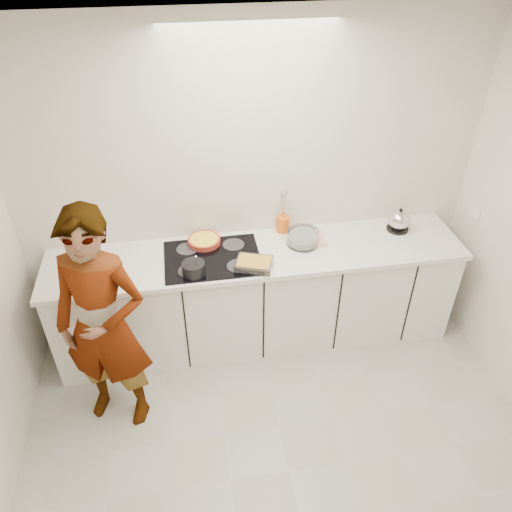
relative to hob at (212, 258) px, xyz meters
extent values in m
cube|color=#B2B2AC|center=(0.35, -1.26, -0.92)|extent=(3.60, 3.20, 0.00)
cube|color=white|center=(0.35, -1.26, 1.68)|extent=(3.60, 3.20, 0.00)
cube|color=silver|center=(0.35, 0.34, 0.38)|extent=(3.60, 0.00, 2.60)
cube|color=white|center=(2.14, 0.07, 0.15)|extent=(0.02, 0.15, 0.09)
cube|color=white|center=(0.35, 0.02, -0.48)|extent=(3.20, 0.58, 0.87)
cube|color=white|center=(0.35, 0.02, -0.03)|extent=(3.24, 0.64, 0.04)
cube|color=black|center=(0.00, 0.00, 0.00)|extent=(0.72, 0.54, 0.01)
cylinder|color=#A33221|center=(-0.04, 0.20, 0.03)|extent=(0.30, 0.30, 0.04)
cylinder|color=yellow|center=(-0.04, 0.20, 0.04)|extent=(0.26, 0.26, 0.01)
cylinder|color=black|center=(-0.15, -0.18, 0.05)|extent=(0.19, 0.19, 0.09)
cylinder|color=silver|center=(-0.13, -0.16, 0.09)|extent=(0.02, 0.07, 0.14)
cube|color=silver|center=(0.29, -0.17, 0.03)|extent=(0.32, 0.27, 0.05)
cube|color=gold|center=(0.29, -0.17, 0.05)|extent=(0.28, 0.24, 0.02)
cylinder|color=silver|center=(0.72, 0.08, 0.05)|extent=(0.32, 0.32, 0.12)
cylinder|color=white|center=(0.72, 0.08, 0.03)|extent=(0.27, 0.27, 0.05)
cube|color=white|center=(0.78, 0.09, 0.01)|extent=(0.24, 0.18, 0.04)
cylinder|color=black|center=(1.54, 0.15, 0.00)|extent=(0.23, 0.23, 0.02)
sphere|color=silver|center=(1.54, 0.15, 0.09)|extent=(0.22, 0.22, 0.17)
sphere|color=black|center=(1.54, 0.15, 0.18)|extent=(0.04, 0.04, 0.03)
cylinder|color=orange|center=(0.61, 0.29, 0.06)|extent=(0.14, 0.14, 0.13)
imported|color=white|center=(-0.77, -0.56, -0.05)|extent=(0.73, 0.60, 1.74)
camera|label=1|loc=(-0.18, -3.05, 2.24)|focal=35.00mm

